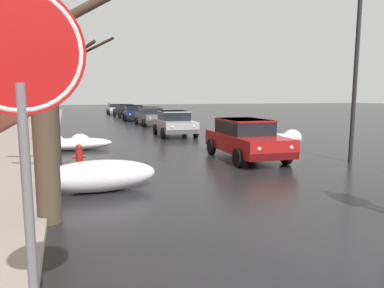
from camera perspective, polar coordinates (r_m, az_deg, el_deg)
left_sidewalk_slab at (r=21.34m, az=-25.45°, el=1.30°), size 3.18×80.00×0.14m
snow_bank_near_corner_left at (r=15.19m, az=-19.15°, el=0.09°), size 2.98×1.09×0.70m
snow_bank_along_left_kerb at (r=15.98m, az=13.90°, el=0.72°), size 2.99×1.33×0.75m
snow_bank_mid_block_left at (r=8.41m, az=-15.23°, el=-5.14°), size 2.70×1.04×0.74m
bare_tree_at_the_corner at (r=6.54m, az=-24.23°, el=20.91°), size 2.65×2.89×7.60m
bare_tree_second_along_sidewalk at (r=13.04m, az=-22.05°, el=10.98°), size 3.71×2.92×5.96m
sedan_red_approaching_near_lane at (r=12.48m, az=8.84°, el=1.01°), size 2.12×4.31×1.42m
sedan_silver_parked_kerbside_close at (r=19.72m, az=-2.96°, el=3.56°), size 2.24×4.18×1.42m
sedan_grey_parked_kerbside_mid at (r=27.36m, az=-6.89°, el=4.70°), size 1.92×4.44×1.42m
sedan_darkblue_parked_far_down_block at (r=33.04m, az=-9.60°, el=5.17°), size 2.22×4.05×1.42m
sedan_black_queued_behind_truck at (r=38.76m, az=-11.12°, el=5.50°), size 2.23×4.01×1.42m
sedan_white_at_far_intersection at (r=45.50m, az=-12.62°, el=5.78°), size 2.08×4.48×1.42m
fire_hydrant at (r=11.62m, az=-18.21°, el=-1.76°), size 0.42×0.22×0.71m
stop_sign_at_corner at (r=2.26m, az=-26.52°, el=7.26°), size 0.76×0.12×2.86m
street_lamp_post at (r=12.81m, az=25.63°, el=12.75°), size 0.44×0.24×6.24m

